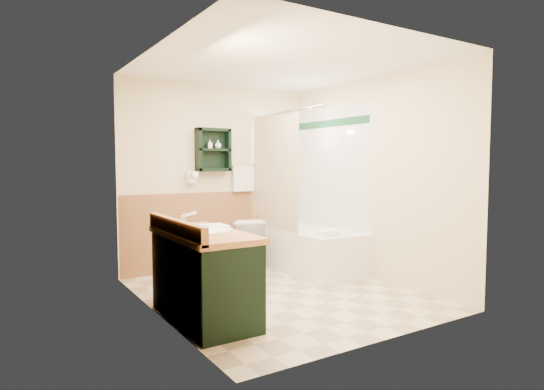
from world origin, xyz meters
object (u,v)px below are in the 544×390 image
(hair_dryer, at_px, (191,177))
(vanity, at_px, (204,276))
(soap_bottle_a, at_px, (210,146))
(vanity_book, at_px, (177,218))
(soap_bottle_b, at_px, (218,145))
(bathtub, at_px, (311,250))
(toilet, at_px, (245,245))
(wall_shelf, at_px, (213,150))

(hair_dryer, distance_m, vanity, 2.01)
(vanity, height_order, soap_bottle_a, soap_bottle_a)
(vanity, relative_size, vanity_book, 5.46)
(soap_bottle_b, bearing_deg, vanity, -119.26)
(soap_bottle_a, bearing_deg, vanity_book, -123.85)
(hair_dryer, xyz_separation_m, bathtub, (1.33, -0.75, -0.93))
(vanity, distance_m, soap_bottle_b, 2.31)
(hair_dryer, relative_size, soap_bottle_a, 2.06)
(toilet, relative_size, soap_bottle_a, 5.88)
(wall_shelf, relative_size, soap_bottle_b, 5.03)
(wall_shelf, distance_m, hair_dryer, 0.46)
(bathtub, distance_m, vanity_book, 2.32)
(hair_dryer, relative_size, soap_bottle_b, 2.20)
(bathtub, xyz_separation_m, vanity_book, (-2.08, -0.79, 0.63))
(vanity_book, bearing_deg, soap_bottle_a, 68.07)
(toilet, relative_size, vanity_book, 3.05)
(vanity, xyz_separation_m, vanity_book, (-0.17, 0.21, 0.50))
(toilet, distance_m, vanity_book, 1.89)
(bathtub, relative_size, toilet, 2.19)
(wall_shelf, height_order, soap_bottle_a, wall_shelf)
(toilet, bearing_deg, vanity, 66.98)
(vanity_book, distance_m, soap_bottle_b, 2.01)
(wall_shelf, distance_m, toilet, 1.29)
(toilet, height_order, soap_bottle_b, soap_bottle_b)
(wall_shelf, bearing_deg, vanity_book, -125.05)
(wall_shelf, distance_m, vanity, 2.26)
(wall_shelf, distance_m, soap_bottle_b, 0.09)
(wall_shelf, relative_size, hair_dryer, 2.29)
(bathtub, xyz_separation_m, toilet, (-0.74, 0.41, 0.07))
(hair_dryer, relative_size, vanity, 0.20)
(soap_bottle_a, xyz_separation_m, soap_bottle_b, (0.11, 0.00, 0.02))
(hair_dryer, height_order, vanity_book, hair_dryer)
(bathtub, bearing_deg, soap_bottle_a, 146.24)
(vanity, relative_size, toilet, 1.79)
(vanity, bearing_deg, wall_shelf, 62.47)
(bathtub, relative_size, soap_bottle_b, 13.73)
(vanity, xyz_separation_m, soap_bottle_a, (0.85, 1.71, 1.20))
(wall_shelf, height_order, vanity, wall_shelf)
(soap_bottle_a, relative_size, soap_bottle_b, 1.07)
(hair_dryer, xyz_separation_m, vanity_book, (-0.76, -1.54, -0.31))
(wall_shelf, xyz_separation_m, vanity, (-0.89, -1.72, -1.16))
(wall_shelf, distance_m, vanity_book, 1.96)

